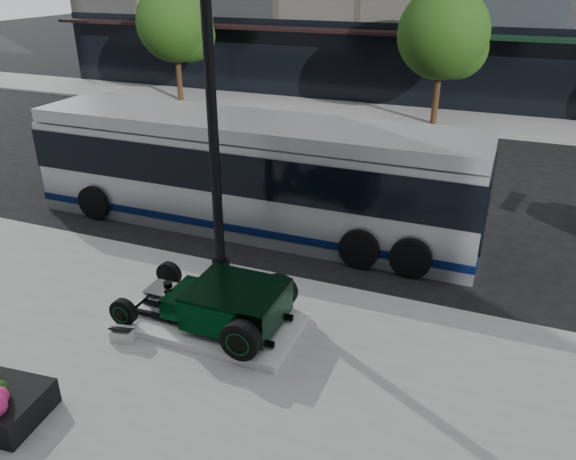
% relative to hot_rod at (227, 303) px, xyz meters
% --- Properties ---
extents(ground, '(120.00, 120.00, 0.00)m').
position_rel_hot_rod_xyz_m(ground, '(0.26, 4.36, -0.70)').
color(ground, black).
rests_on(ground, ground).
extents(sidewalk_far, '(70.00, 4.00, 0.12)m').
position_rel_hot_rod_xyz_m(sidewalk_far, '(0.26, 18.36, -0.64)').
color(sidewalk_far, gray).
rests_on(sidewalk_far, ground).
extents(street_trees, '(29.80, 3.80, 5.70)m').
position_rel_hot_rod_xyz_m(street_trees, '(1.40, 17.43, 3.07)').
color(street_trees, black).
rests_on(street_trees, sidewalk_far).
extents(display_plinth, '(3.40, 1.80, 0.15)m').
position_rel_hot_rod_xyz_m(display_plinth, '(-0.33, 0.00, -0.50)').
color(display_plinth, silver).
rests_on(display_plinth, sidewalk_near).
extents(hot_rod, '(3.22, 2.00, 0.81)m').
position_rel_hot_rod_xyz_m(hot_rod, '(0.00, 0.00, 0.00)').
color(hot_rod, black).
rests_on(hot_rod, display_plinth).
extents(info_plaque, '(0.45, 0.38, 0.31)m').
position_rel_hot_rod_xyz_m(info_plaque, '(-1.67, -1.02, -0.45)').
color(info_plaque, silver).
rests_on(info_plaque, sidewalk_near).
extents(lamppost, '(0.40, 0.40, 7.34)m').
position_rel_hot_rod_xyz_m(lamppost, '(-1.28, 2.13, 2.81)').
color(lamppost, black).
rests_on(lamppost, sidewalk_near).
extents(transit_bus, '(12.12, 2.88, 2.92)m').
position_rel_hot_rod_xyz_m(transit_bus, '(-1.76, 4.85, 0.79)').
color(transit_bus, '#A6AAAF').
rests_on(transit_bus, ground).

